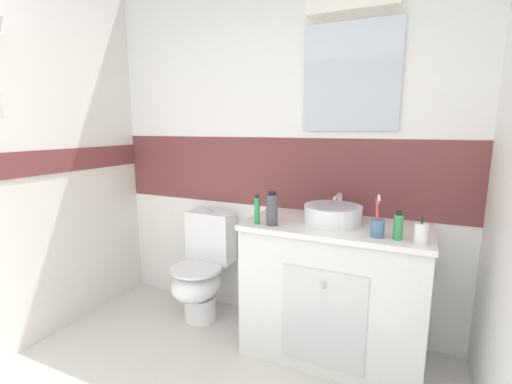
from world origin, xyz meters
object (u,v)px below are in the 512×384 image
at_px(toothbrush_cup, 378,227).
at_px(toothpaste_tube_upright, 257,210).
at_px(deodorant_spray_can, 398,226).
at_px(sink_basin, 333,214).
at_px(shampoo_bottle_tall, 272,209).
at_px(toilet, 202,270).
at_px(soap_dispenser, 421,233).

xyz_separation_m(toothbrush_cup, toothpaste_tube_upright, (-0.68, -0.03, 0.03)).
xyz_separation_m(toothbrush_cup, deodorant_spray_can, (0.10, 0.00, 0.02)).
relative_size(sink_basin, shampoo_bottle_tall, 1.91).
height_order(toilet, shampoo_bottle_tall, shampoo_bottle_tall).
bearing_deg(shampoo_bottle_tall, deodorant_spray_can, 1.25).
xyz_separation_m(soap_dispenser, shampoo_bottle_tall, (-0.80, 0.02, 0.04)).
bearing_deg(sink_basin, toilet, 178.13).
relative_size(sink_basin, toothbrush_cup, 1.68).
height_order(toothbrush_cup, shampoo_bottle_tall, toothbrush_cup).
bearing_deg(toilet, shampoo_bottle_tall, -18.31).
xyz_separation_m(soap_dispenser, deodorant_spray_can, (-0.11, 0.03, 0.02)).
distance_m(sink_basin, toothpaste_tube_upright, 0.46).
relative_size(soap_dispenser, deodorant_spray_can, 0.97).
height_order(shampoo_bottle_tall, toothpaste_tube_upright, shampoo_bottle_tall).
relative_size(sink_basin, toothpaste_tube_upright, 2.16).
bearing_deg(toilet, deodorant_spray_can, -8.41).
xyz_separation_m(sink_basin, toilet, (-0.96, 0.03, -0.54)).
bearing_deg(toothpaste_tube_upright, toilet, 157.52).
height_order(toothpaste_tube_upright, deodorant_spray_can, toothpaste_tube_upright).
bearing_deg(sink_basin, shampoo_bottle_tall, -150.58).
distance_m(toilet, soap_dispenser, 1.56).
relative_size(shampoo_bottle_tall, deodorant_spray_can, 1.34).
height_order(toilet, deodorant_spray_can, deodorant_spray_can).
bearing_deg(shampoo_bottle_tall, toothbrush_cup, 1.45).
relative_size(sink_basin, deodorant_spray_can, 2.55).
relative_size(toothbrush_cup, shampoo_bottle_tall, 1.13).
height_order(toothbrush_cup, soap_dispenser, toothbrush_cup).
bearing_deg(toilet, toothpaste_tube_upright, -22.48).
bearing_deg(deodorant_spray_can, toothbrush_cup, -179.94).
xyz_separation_m(sink_basin, deodorant_spray_can, (0.37, -0.17, 0.01)).
bearing_deg(deodorant_spray_can, shampoo_bottle_tall, -178.75).
bearing_deg(sink_basin, toothpaste_tube_upright, -154.40).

